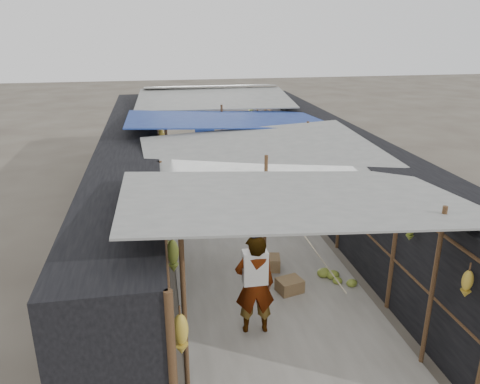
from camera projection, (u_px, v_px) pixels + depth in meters
ground at (309, 377)px, 6.94m from camera, size 80.00×80.00×0.00m
aisle_slab at (236, 213)px, 12.96m from camera, size 3.60×16.00×0.02m
stall_left at (133, 179)px, 12.12m from camera, size 1.40×15.00×2.30m
stall_right at (331, 168)px, 13.03m from camera, size 1.40×15.00×2.30m
crate_near at (268, 263)px, 9.93m from camera, size 0.58×0.50×0.30m
crate_mid at (290, 286)px, 9.09m from camera, size 0.55×0.49×0.28m
crate_back at (216, 166)px, 16.77m from camera, size 0.51×0.43×0.30m
black_basin at (291, 218)px, 12.37m from camera, size 0.61×0.61×0.18m
vendor_elderly at (255, 285)px, 7.69m from camera, size 0.69×0.49×1.80m
shopper_blue at (202, 176)px, 13.67m from camera, size 0.74×0.59×1.49m
vendor_seated at (271, 213)px, 11.74m from camera, size 0.54×0.70×0.95m
market_canopy at (234, 125)px, 12.47m from camera, size 5.62×15.20×2.77m
hanging_bananas at (232, 155)px, 12.54m from camera, size 3.96×14.41×0.84m
floor_bananas at (229, 214)px, 12.53m from camera, size 3.77×9.22×0.33m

